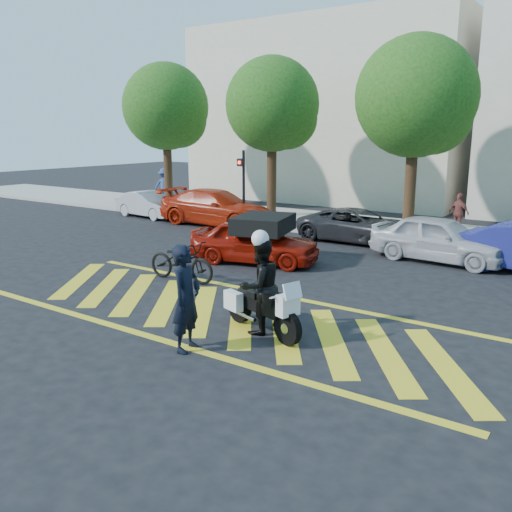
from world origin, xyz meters
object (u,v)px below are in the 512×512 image
Objects in this scene: officer_moto at (260,286)px; police_motorcycle at (261,306)px; parked_mid_left at (358,226)px; parked_mid_right at (440,239)px; officer_bike at (186,298)px; bicycle at (181,261)px; red_convertible at (255,241)px; parked_far_left at (149,204)px; parked_left at (216,207)px.

police_motorcycle is at bearing 143.29° from officer_moto.
parked_mid_right reaches higher than parked_mid_left.
police_motorcycle is at bearing -33.32° from officer_bike.
parked_mid_left reaches higher than bicycle.
parked_far_left is (-9.32, 4.67, -0.07)m from red_convertible.
red_convertible reaches higher than parked_mid_left.
police_motorcycle is at bearing -119.97° from bicycle.
officer_bike is 13.89m from parked_left.
red_convertible is 0.91× the size of parked_mid_left.
parked_mid_right is at bearing -89.41° from parked_far_left.
bicycle is 8.06m from parked_mid_right.
bicycle is at bearing -98.10° from officer_moto.
parked_mid_left reaches higher than parked_far_left.
parked_left is 10.11m from parked_mid_right.
parked_mid_right is at bearing -42.46° from bicycle.
officer_bike is 1.64m from officer_moto.
police_motorcycle is 9.89m from parked_mid_left.
parked_mid_right is at bearing -169.14° from officer_moto.
police_motorcycle is 8.31m from parked_mid_right.
parked_left is (-5.37, 4.80, 0.08)m from red_convertible.
parked_mid_left is (6.65, 0.00, -0.15)m from parked_left.
bicycle is at bearing 32.16° from officer_bike.
officer_bike is 7.00m from red_convertible.
officer_bike is at bearing -170.10° from red_convertible.
bicycle is 9.10m from parked_left.
officer_bike is at bearing -126.35° from parked_far_left.
police_motorcycle is 0.55× the size of red_convertible.
parked_mid_left is at bearing -3.11° from officer_bike.
parked_far_left reaches higher than bicycle.
parked_mid_right is (5.09, 6.25, 0.17)m from bicycle.
officer_moto is 8.33m from parked_mid_right.
parked_left reaches higher than red_convertible.
parked_left is at bearing 151.45° from police_motorcycle.
parked_left is (-8.86, 9.65, -0.21)m from officer_moto.
parked_far_left is at bearing 87.97° from parked_left.
officer_bike is 1.03× the size of officer_moto.
officer_bike reaches higher than red_convertible.
officer_bike is 11.29m from parked_mid_left.
parked_mid_left is at bearing -148.29° from officer_moto.
red_convertible is (-3.50, 4.83, 0.13)m from police_motorcycle.
parked_mid_right is (4.64, 3.40, 0.04)m from red_convertible.
officer_bike is 9.93m from parked_mid_right.
bicycle is 4.43m from officer_moto.
officer_moto reaches higher than police_motorcycle.
parked_left is at bearing 33.73° from red_convertible.
officer_bike reaches higher than police_motorcycle.
officer_bike is 4.87m from bicycle.
bicycle reaches higher than police_motorcycle.
bicycle is 11.63m from parked_far_left.
parked_far_left is at bearing 46.45° from bicycle.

